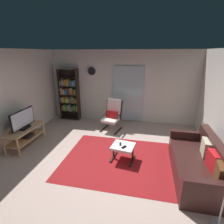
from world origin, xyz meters
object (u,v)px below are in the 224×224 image
object	(u,v)px
ottoman	(123,148)
wall_clock	(92,71)
television	(23,120)
bookshelf_near_tv	(69,95)
tv_stand	(26,134)
tv_remote	(120,144)
leather_sofa	(199,164)
lounge_armchair	(112,114)
cell_phone	(124,147)

from	to	relation	value
ottoman	wall_clock	bearing A→B (deg)	121.60
television	ottoman	distance (m)	2.79
bookshelf_near_tv	wall_clock	distance (m)	1.26
television	wall_clock	bearing A→B (deg)	64.01
tv_stand	tv_remote	size ratio (longest dim) A/B	8.42
tv_stand	wall_clock	bearing A→B (deg)	63.90
ottoman	tv_remote	world-z (taller)	tv_remote
bookshelf_near_tv	leather_sofa	world-z (taller)	bookshelf_near_tv
leather_sofa	wall_clock	xyz separation A→B (m)	(-3.21, 2.81, 1.55)
lounge_armchair	ottoman	xyz separation A→B (m)	(0.62, -1.72, -0.21)
tv_stand	ottoman	distance (m)	2.76
bookshelf_near_tv	ottoman	world-z (taller)	bookshelf_near_tv
cell_phone	tv_stand	bearing A→B (deg)	-155.32
tv_stand	ottoman	bearing A→B (deg)	-2.75
tv_stand	lounge_armchair	distance (m)	2.67
tv_stand	leather_sofa	distance (m)	4.42
tv_stand	bookshelf_near_tv	distance (m)	2.35
lounge_armchair	cell_phone	bearing A→B (deg)	-70.02
leather_sofa	cell_phone	size ratio (longest dim) A/B	14.22
leather_sofa	wall_clock	size ratio (longest dim) A/B	6.87
lounge_armchair	wall_clock	bearing A→B (deg)	138.72
lounge_armchair	ottoman	bearing A→B (deg)	-70.10
lounge_armchair	wall_clock	distance (m)	1.82
tv_remote	leather_sofa	bearing A→B (deg)	-18.34
tv_stand	tv_remote	bearing A→B (deg)	-2.09
bookshelf_near_tv	leather_sofa	distance (m)	4.91
ottoman	tv_stand	bearing A→B (deg)	177.25
tv_remote	cell_phone	size ratio (longest dim) A/B	1.03
ottoman	tv_remote	distance (m)	0.11
leather_sofa	lounge_armchair	xyz separation A→B (m)	(-2.27, 1.98, 0.23)
television	ottoman	world-z (taller)	television
bookshelf_near_tv	tv_remote	xyz separation A→B (m)	(2.37, -2.34, -0.55)
leather_sofa	lounge_armchair	distance (m)	3.02
tv_stand	lounge_armchair	world-z (taller)	lounge_armchair
leather_sofa	cell_phone	xyz separation A→B (m)	(-1.61, 0.17, 0.10)
television	tv_remote	size ratio (longest dim) A/B	6.06
leather_sofa	cell_phone	bearing A→B (deg)	173.88
bookshelf_near_tv	lounge_armchair	distance (m)	1.98
ottoman	television	bearing A→B (deg)	177.38
bookshelf_near_tv	lounge_armchair	size ratio (longest dim) A/B	1.90
lounge_armchair	cell_phone	xyz separation A→B (m)	(0.66, -1.81, -0.13)
bookshelf_near_tv	cell_phone	world-z (taller)	bookshelf_near_tv
leather_sofa	ottoman	world-z (taller)	leather_sofa
tv_remote	television	bearing A→B (deg)	169.43
lounge_armchair	ottoman	world-z (taller)	lounge_armchair
lounge_armchair	tv_remote	world-z (taller)	lounge_armchair
television	tv_remote	bearing A→B (deg)	-1.95
tv_remote	tv_stand	bearing A→B (deg)	169.29
leather_sofa	ottoman	distance (m)	1.66
leather_sofa	tv_stand	bearing A→B (deg)	174.91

